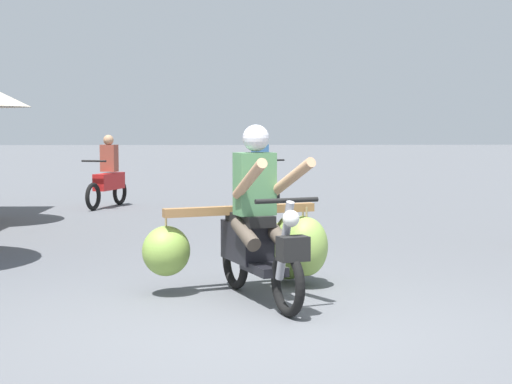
% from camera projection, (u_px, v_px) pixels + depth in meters
% --- Properties ---
extents(ground_plane, '(120.00, 120.00, 0.00)m').
position_uv_depth(ground_plane, '(259.00, 329.00, 6.02)').
color(ground_plane, '#56595E').
extents(motorbike_main_loaded, '(1.91, 2.05, 1.58)m').
position_uv_depth(motorbike_main_loaded, '(267.00, 240.00, 7.39)').
color(motorbike_main_loaded, black).
rests_on(motorbike_main_loaded, ground).
extents(motorbike_distant_ahead_left, '(0.73, 1.55, 1.40)m').
position_uv_depth(motorbike_distant_ahead_left, '(261.00, 177.00, 15.43)').
color(motorbike_distant_ahead_left, black).
rests_on(motorbike_distant_ahead_left, ground).
extents(motorbike_distant_ahead_right, '(0.69, 1.56, 1.40)m').
position_uv_depth(motorbike_distant_ahead_right, '(108.00, 178.00, 15.09)').
color(motorbike_distant_ahead_right, black).
rests_on(motorbike_distant_ahead_right, ground).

